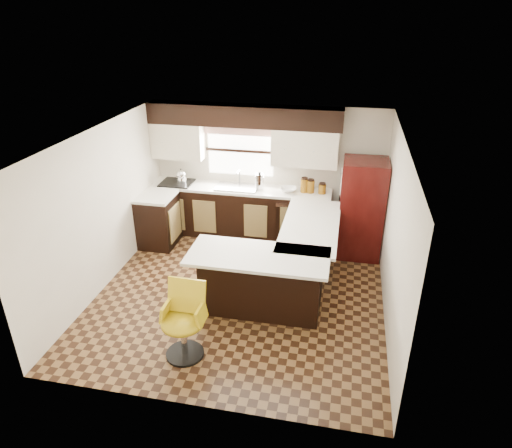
% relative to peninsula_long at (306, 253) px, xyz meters
% --- Properties ---
extents(floor, '(4.40, 4.40, 0.00)m').
position_rel_peninsula_long_xyz_m(floor, '(-0.90, -0.62, -0.45)').
color(floor, '#49301A').
rests_on(floor, ground).
extents(ceiling, '(4.40, 4.40, 0.00)m').
position_rel_peninsula_long_xyz_m(ceiling, '(-0.90, -0.62, 1.95)').
color(ceiling, silver).
rests_on(ceiling, wall_back).
extents(wall_back, '(4.40, 0.00, 4.40)m').
position_rel_peninsula_long_xyz_m(wall_back, '(-0.90, 1.58, 0.75)').
color(wall_back, beige).
rests_on(wall_back, floor).
extents(wall_front, '(4.40, 0.00, 4.40)m').
position_rel_peninsula_long_xyz_m(wall_front, '(-0.90, -2.83, 0.75)').
color(wall_front, beige).
rests_on(wall_front, floor).
extents(wall_left, '(0.00, 4.40, 4.40)m').
position_rel_peninsula_long_xyz_m(wall_left, '(-3.00, -0.62, 0.75)').
color(wall_left, beige).
rests_on(wall_left, floor).
extents(wall_right, '(0.00, 4.40, 4.40)m').
position_rel_peninsula_long_xyz_m(wall_right, '(1.20, -0.62, 0.75)').
color(wall_right, beige).
rests_on(wall_right, floor).
extents(base_cab_back, '(3.30, 0.60, 0.90)m').
position_rel_peninsula_long_xyz_m(base_cab_back, '(-1.35, 1.28, 0.00)').
color(base_cab_back, black).
rests_on(base_cab_back, floor).
extents(base_cab_left, '(0.60, 0.70, 0.90)m').
position_rel_peninsula_long_xyz_m(base_cab_left, '(-2.70, 0.62, 0.00)').
color(base_cab_left, black).
rests_on(base_cab_left, floor).
extents(counter_back, '(3.30, 0.60, 0.04)m').
position_rel_peninsula_long_xyz_m(counter_back, '(-1.35, 1.28, 0.47)').
color(counter_back, silver).
rests_on(counter_back, base_cab_back).
extents(counter_left, '(0.60, 0.70, 0.04)m').
position_rel_peninsula_long_xyz_m(counter_left, '(-2.70, 0.62, 0.47)').
color(counter_left, silver).
rests_on(counter_left, base_cab_left).
extents(soffit, '(3.40, 0.35, 0.36)m').
position_rel_peninsula_long_xyz_m(soffit, '(-1.30, 1.40, 1.77)').
color(soffit, black).
rests_on(soffit, wall_back).
extents(upper_cab_left, '(0.94, 0.35, 0.64)m').
position_rel_peninsula_long_xyz_m(upper_cab_left, '(-2.52, 1.40, 1.27)').
color(upper_cab_left, beige).
rests_on(upper_cab_left, wall_back).
extents(upper_cab_right, '(1.14, 0.35, 0.64)m').
position_rel_peninsula_long_xyz_m(upper_cab_right, '(-0.22, 1.40, 1.27)').
color(upper_cab_right, beige).
rests_on(upper_cab_right, wall_back).
extents(window_pane, '(1.20, 0.02, 0.90)m').
position_rel_peninsula_long_xyz_m(window_pane, '(-1.40, 1.56, 1.10)').
color(window_pane, white).
rests_on(window_pane, wall_back).
extents(valance, '(1.30, 0.06, 0.18)m').
position_rel_peninsula_long_xyz_m(valance, '(-1.40, 1.52, 1.49)').
color(valance, '#D19B93').
rests_on(valance, wall_back).
extents(sink, '(0.75, 0.45, 0.03)m').
position_rel_peninsula_long_xyz_m(sink, '(-1.40, 1.25, 0.51)').
color(sink, '#B2B2B7').
rests_on(sink, counter_back).
extents(dishwasher, '(0.58, 0.03, 0.78)m').
position_rel_peninsula_long_xyz_m(dishwasher, '(-0.35, 0.99, -0.02)').
color(dishwasher, black).
rests_on(dishwasher, floor).
extents(cooktop, '(0.58, 0.50, 0.02)m').
position_rel_peninsula_long_xyz_m(cooktop, '(-2.55, 1.25, 0.51)').
color(cooktop, black).
rests_on(cooktop, counter_back).
extents(peninsula_long, '(0.60, 1.95, 0.90)m').
position_rel_peninsula_long_xyz_m(peninsula_long, '(0.00, 0.00, 0.00)').
color(peninsula_long, black).
rests_on(peninsula_long, floor).
extents(peninsula_return, '(1.65, 0.60, 0.90)m').
position_rel_peninsula_long_xyz_m(peninsula_return, '(-0.53, -0.97, 0.00)').
color(peninsula_return, black).
rests_on(peninsula_return, floor).
extents(counter_pen_long, '(0.84, 1.95, 0.04)m').
position_rel_peninsula_long_xyz_m(counter_pen_long, '(0.05, 0.00, 0.47)').
color(counter_pen_long, silver).
rests_on(counter_pen_long, peninsula_long).
extents(counter_pen_return, '(1.89, 0.84, 0.04)m').
position_rel_peninsula_long_xyz_m(counter_pen_return, '(-0.55, -1.06, 0.47)').
color(counter_pen_return, silver).
rests_on(counter_pen_return, peninsula_return).
extents(refrigerator, '(0.72, 0.69, 1.69)m').
position_rel_peninsula_long_xyz_m(refrigerator, '(0.82, 0.98, 0.39)').
color(refrigerator, '#340A08').
rests_on(refrigerator, floor).
extents(bar_chair, '(0.53, 0.53, 0.97)m').
position_rel_peninsula_long_xyz_m(bar_chair, '(-1.27, -2.08, 0.04)').
color(bar_chair, gold).
rests_on(bar_chair, floor).
extents(kettle, '(0.20, 0.20, 0.26)m').
position_rel_peninsula_long_xyz_m(kettle, '(-2.45, 1.26, 0.65)').
color(kettle, silver).
rests_on(kettle, cooktop).
extents(percolator, '(0.15, 0.15, 0.29)m').
position_rel_peninsula_long_xyz_m(percolator, '(-0.99, 1.28, 0.64)').
color(percolator, silver).
rests_on(percolator, counter_back).
extents(mixing_bowl, '(0.32, 0.32, 0.07)m').
position_rel_peninsula_long_xyz_m(mixing_bowl, '(-0.47, 1.28, 0.53)').
color(mixing_bowl, white).
rests_on(mixing_bowl, counter_back).
extents(canister_large, '(0.13, 0.13, 0.24)m').
position_rel_peninsula_long_xyz_m(canister_large, '(-0.19, 1.30, 0.62)').
color(canister_large, brown).
rests_on(canister_large, counter_back).
extents(canister_med, '(0.14, 0.14, 0.22)m').
position_rel_peninsula_long_xyz_m(canister_med, '(-0.08, 1.30, 0.60)').
color(canister_med, brown).
rests_on(canister_med, counter_back).
extents(canister_small, '(0.13, 0.13, 0.17)m').
position_rel_peninsula_long_xyz_m(canister_small, '(0.12, 1.30, 0.58)').
color(canister_small, brown).
rests_on(canister_small, counter_back).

